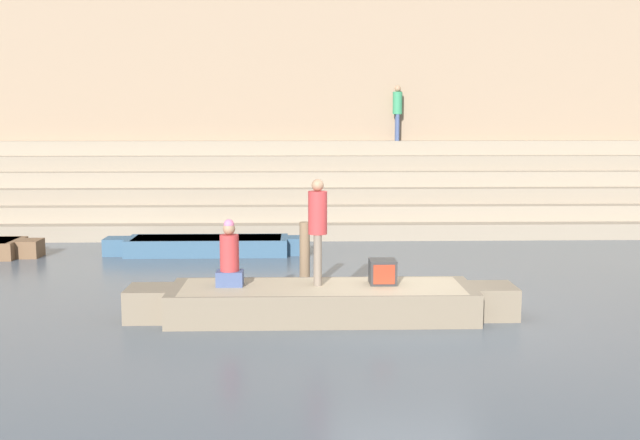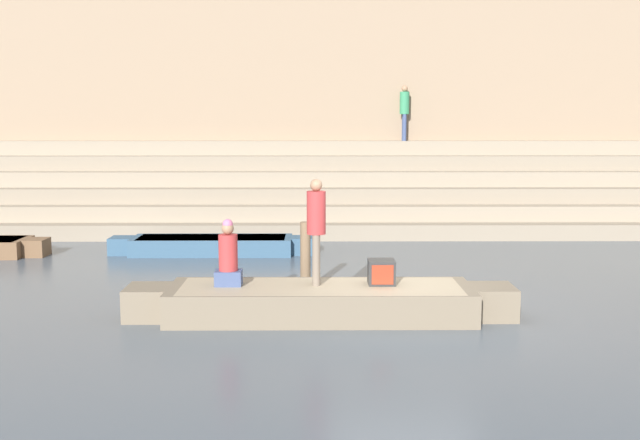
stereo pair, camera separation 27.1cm
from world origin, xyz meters
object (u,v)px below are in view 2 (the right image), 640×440
at_px(rowboat_main, 320,301).
at_px(tv_set, 381,272).
at_px(moored_boat_shore, 212,245).
at_px(mooring_post, 305,257).
at_px(person_standing, 316,223).
at_px(person_on_steps, 404,109).
at_px(person_rowing, 228,258).

xyz_separation_m(rowboat_main, tv_set, (0.98, 0.16, 0.44)).
relative_size(moored_boat_shore, mooring_post, 3.68).
distance_m(person_standing, person_on_steps, 10.97).
bearing_deg(person_standing, mooring_post, 85.56).
height_order(rowboat_main, mooring_post, mooring_post).
bearing_deg(rowboat_main, person_standing, 119.13).
distance_m(person_standing, mooring_post, 1.86).
bearing_deg(person_standing, person_on_steps, 64.78).
distance_m(person_rowing, tv_set, 2.46).
distance_m(person_standing, moored_boat_shore, 6.27).
xyz_separation_m(rowboat_main, person_on_steps, (2.55, 10.61, 3.19)).
xyz_separation_m(person_rowing, mooring_post, (1.21, 1.69, -0.30)).
xyz_separation_m(person_standing, person_rowing, (-1.40, -0.05, -0.55)).
height_order(moored_boat_shore, mooring_post, mooring_post).
height_order(tv_set, moored_boat_shore, tv_set).
relative_size(tv_set, moored_boat_shore, 0.09).
bearing_deg(mooring_post, moored_boat_shore, 119.43).
relative_size(tv_set, person_on_steps, 0.28).
bearing_deg(rowboat_main, person_on_steps, 79.89).
bearing_deg(person_on_steps, moored_boat_shore, -87.10).
xyz_separation_m(moored_boat_shore, person_on_steps, (5.06, 4.85, 3.25)).
xyz_separation_m(person_standing, person_on_steps, (2.62, 10.48, 1.96)).
xyz_separation_m(tv_set, mooring_post, (-1.24, 1.62, -0.06)).
xyz_separation_m(rowboat_main, person_standing, (-0.07, 0.14, 1.23)).
height_order(rowboat_main, person_on_steps, person_on_steps).
height_order(person_standing, person_on_steps, person_on_steps).
bearing_deg(tv_set, person_on_steps, 80.55).
distance_m(person_rowing, mooring_post, 2.10).
relative_size(person_standing, mooring_post, 1.30).
relative_size(person_standing, person_rowing, 1.59).
xyz_separation_m(tv_set, moored_boat_shore, (-3.49, 5.60, -0.50)).
bearing_deg(tv_set, person_rowing, -179.15).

